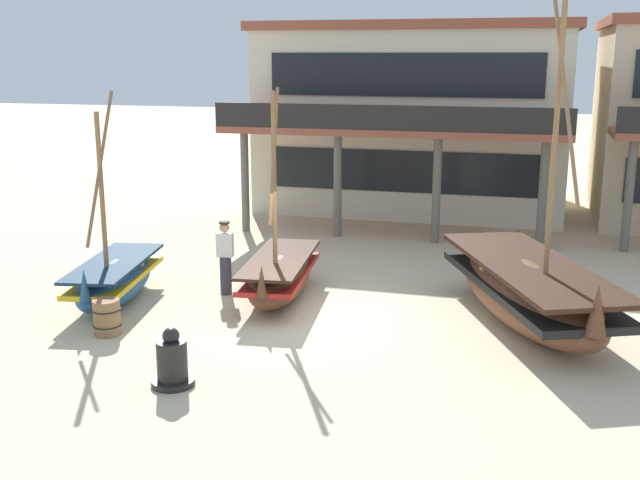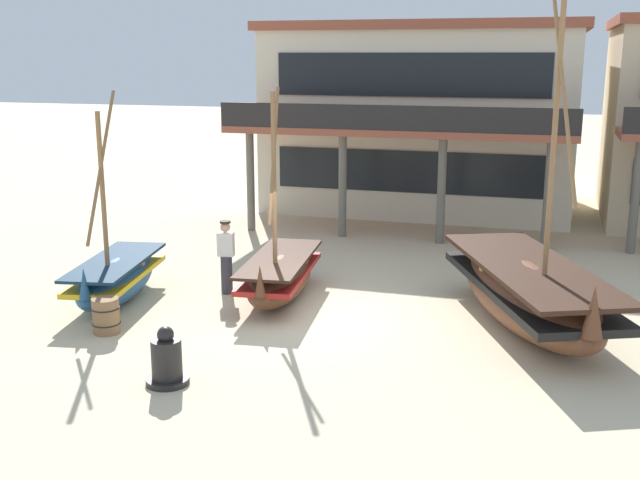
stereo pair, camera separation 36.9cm
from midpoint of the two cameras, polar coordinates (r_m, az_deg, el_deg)
name	(u,v)px [view 2 (the right image)]	position (r m, az deg, el deg)	size (l,w,h in m)	color
ground_plane	(306,316)	(15.94, -0.38, -5.71)	(120.00, 120.00, 0.00)	beige
fishing_boat_near_left	(116,278)	(17.32, -14.39, -2.73)	(1.77, 3.56, 4.55)	#23517A
fishing_boat_centre_large	(529,292)	(15.76, 15.95, -3.75)	(3.91, 5.84, 7.81)	brown
fishing_boat_far_right	(280,275)	(16.94, -2.37, -2.62)	(1.61, 3.68, 4.63)	brown
fisherman_by_hull	(226,258)	(17.32, -6.41, -1.32)	(0.39, 0.27, 1.68)	#33333D
capstan_winch	(167,361)	(12.90, -10.55, -8.89)	(0.72, 0.72, 0.99)	black
wooden_barrel	(106,316)	(15.44, -15.02, -5.47)	(0.56, 0.56, 0.70)	olive
harbor_building_main	(423,117)	(27.32, 8.10, 9.10)	(10.59, 9.07, 6.35)	beige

